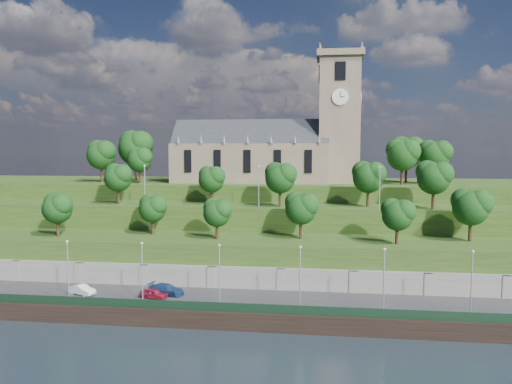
# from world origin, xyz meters

# --- Properties ---
(ground) EXTENTS (320.00, 320.00, 0.00)m
(ground) POSITION_xyz_m (0.00, 0.00, 0.00)
(ground) COLOR black
(ground) RESTS_ON ground
(promenade) EXTENTS (160.00, 12.00, 2.00)m
(promenade) POSITION_xyz_m (0.00, 6.00, 1.00)
(promenade) COLOR #2D2D30
(promenade) RESTS_ON ground
(quay_wall) EXTENTS (160.00, 0.50, 2.20)m
(quay_wall) POSITION_xyz_m (0.00, -0.05, 1.10)
(quay_wall) COLOR black
(quay_wall) RESTS_ON ground
(fence) EXTENTS (160.00, 0.10, 1.20)m
(fence) POSITION_xyz_m (0.00, 0.60, 2.60)
(fence) COLOR black
(fence) RESTS_ON promenade
(retaining_wall) EXTENTS (160.00, 2.10, 5.00)m
(retaining_wall) POSITION_xyz_m (0.00, 11.97, 2.50)
(retaining_wall) COLOR slate
(retaining_wall) RESTS_ON ground
(embankment_lower) EXTENTS (160.00, 12.00, 8.00)m
(embankment_lower) POSITION_xyz_m (0.00, 18.00, 4.00)
(embankment_lower) COLOR #274216
(embankment_lower) RESTS_ON ground
(embankment_upper) EXTENTS (160.00, 10.00, 12.00)m
(embankment_upper) POSITION_xyz_m (0.00, 29.00, 6.00)
(embankment_upper) COLOR #274216
(embankment_upper) RESTS_ON ground
(hilltop) EXTENTS (160.00, 32.00, 15.00)m
(hilltop) POSITION_xyz_m (0.00, 50.00, 7.50)
(hilltop) COLOR #274216
(hilltop) RESTS_ON ground
(church) EXTENTS (38.60, 12.35, 27.60)m
(church) POSITION_xyz_m (0.79, 45.98, 22.52)
(church) COLOR #6C5C4B
(church) RESTS_ON hilltop
(trees_lower) EXTENTS (68.96, 9.00, 7.95)m
(trees_lower) POSITION_xyz_m (4.52, 18.20, 12.81)
(trees_lower) COLOR black
(trees_lower) RESTS_ON embankment_lower
(trees_upper) EXTENTS (60.09, 7.98, 7.98)m
(trees_upper) POSITION_xyz_m (5.63, 28.09, 17.16)
(trees_upper) COLOR black
(trees_upper) RESTS_ON embankment_upper
(trees_hilltop) EXTENTS (74.10, 15.70, 11.08)m
(trees_hilltop) POSITION_xyz_m (-2.12, 45.39, 21.47)
(trees_hilltop) COLOR black
(trees_hilltop) RESTS_ON hilltop
(lamp_posts_promenade) EXTENTS (60.36, 0.36, 8.02)m
(lamp_posts_promenade) POSITION_xyz_m (-2.00, 2.50, 6.62)
(lamp_posts_promenade) COLOR #B2B2B7
(lamp_posts_promenade) RESTS_ON promenade
(lamp_posts_upper) EXTENTS (40.36, 0.36, 7.10)m
(lamp_posts_upper) POSITION_xyz_m (-0.00, 26.00, 16.14)
(lamp_posts_upper) COLOR #B2B2B7
(lamp_posts_upper) RESTS_ON embankment_upper
(car_left) EXTENTS (4.02, 2.35, 1.29)m
(car_left) POSITION_xyz_m (-11.40, 5.07, 2.64)
(car_left) COLOR maroon
(car_left) RESTS_ON promenade
(car_middle) EXTENTS (4.33, 2.84, 1.35)m
(car_middle) POSITION_xyz_m (-21.71, 5.49, 2.67)
(car_middle) COLOR silver
(car_middle) RESTS_ON promenade
(car_right) EXTENTS (5.41, 3.22, 1.47)m
(car_right) POSITION_xyz_m (-10.29, 6.94, 2.74)
(car_right) COLOR navy
(car_right) RESTS_ON promenade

